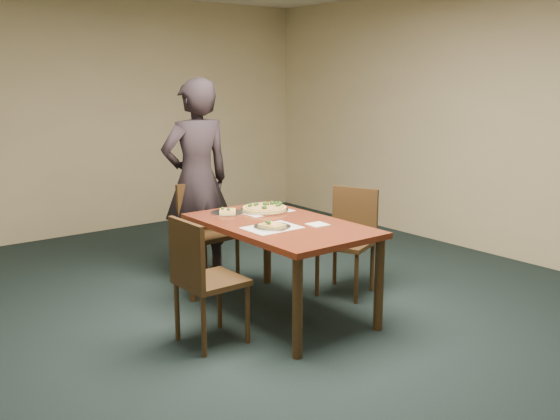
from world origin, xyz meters
TOP-DOWN VIEW (x-y plane):
  - ground at (0.00, 0.00)m, footprint 8.00×8.00m
  - room_shell at (0.00, 0.00)m, footprint 8.00×8.00m
  - dining_table at (0.15, 0.47)m, footprint 0.90×1.50m
  - chair_far at (0.12, 1.56)m, footprint 0.45×0.45m
  - chair_left at (-0.63, 0.36)m, footprint 0.43×0.43m
  - chair_right at (0.97, 0.54)m, footprint 0.55×0.55m
  - diner at (0.13, 1.70)m, footprint 0.70×0.48m
  - placemat_main at (0.31, 0.89)m, footprint 0.42×0.32m
  - placemat_near at (-0.00, 0.37)m, footprint 0.40×0.30m
  - pizza_pan at (0.31, 0.89)m, footprint 0.41×0.41m
  - slice_plate_near at (-0.00, 0.38)m, footprint 0.28×0.28m
  - slice_plate_far at (0.01, 1.00)m, footprint 0.28×0.28m
  - napkin at (0.33, 0.24)m, footprint 0.15×0.15m

SIDE VIEW (x-z plane):
  - ground at x=0.00m, z-range 0.00..0.00m
  - chair_far at x=0.12m, z-range 0.06..0.97m
  - chair_left at x=-0.63m, z-range 0.06..0.97m
  - chair_right at x=0.97m, z-range 0.06..0.97m
  - dining_table at x=0.15m, z-range 0.28..1.03m
  - placemat_main at x=0.31m, z-range 0.75..0.75m
  - placemat_near at x=0.00m, z-range 0.75..0.75m
  - napkin at x=0.33m, z-range 0.75..0.76m
  - slice_plate_far at x=0.01m, z-range 0.73..0.79m
  - slice_plate_near at x=0.00m, z-range 0.73..0.79m
  - pizza_pan at x=0.31m, z-range 0.74..0.81m
  - diner at x=0.13m, z-range 0.00..1.85m
  - room_shell at x=0.00m, z-range -2.26..5.74m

